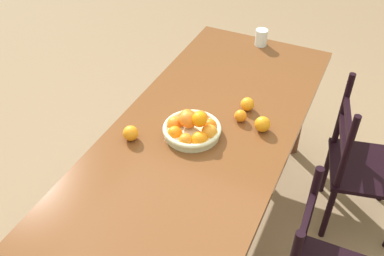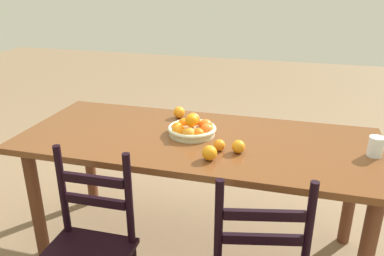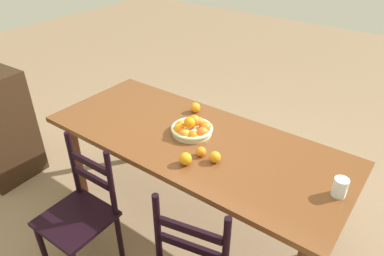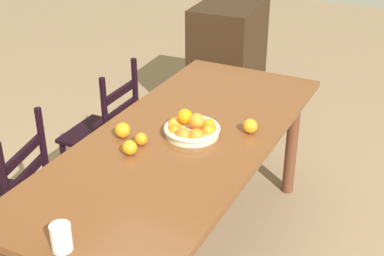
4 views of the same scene
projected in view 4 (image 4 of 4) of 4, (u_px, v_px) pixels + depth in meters
dining_table at (182, 154)px, 2.74m from camera, size 2.06×0.86×0.78m
chair_near_window at (7, 204)px, 2.79m from camera, size 0.51×0.51×0.90m
chair_by_cabinet at (105, 137)px, 3.41m from camera, size 0.40×0.40×0.92m
cabinet at (228, 62)px, 4.47m from camera, size 0.70×0.51×0.96m
fruit_bowl at (192, 128)px, 2.70m from camera, size 0.28×0.28×0.14m
orange_loose_0 at (141, 139)px, 2.61m from camera, size 0.06×0.06×0.06m
orange_loose_1 at (250, 126)px, 2.72m from camera, size 0.07×0.07×0.07m
orange_loose_2 at (130, 148)px, 2.53m from camera, size 0.07×0.07×0.07m
orange_loose_3 at (123, 130)px, 2.68m from camera, size 0.08×0.08×0.08m
drinking_glass at (61, 237)px, 1.92m from camera, size 0.08×0.08×0.10m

